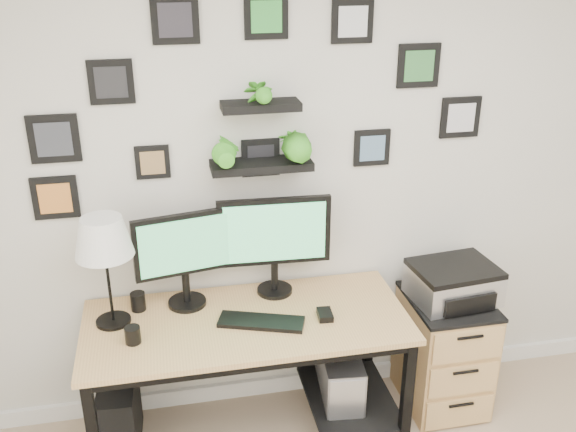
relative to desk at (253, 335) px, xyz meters
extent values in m
plane|color=silver|center=(0.40, 0.33, 0.67)|extent=(4.00, 0.00, 4.00)
cube|color=white|center=(0.40, 0.32, -0.58)|extent=(4.00, 0.03, 0.10)
cube|color=tan|center=(-0.04, -0.04, 0.11)|extent=(1.60, 0.70, 0.03)
cube|color=black|center=(-0.04, -0.04, 0.07)|extent=(1.54, 0.64, 0.05)
cube|color=black|center=(-0.04, 0.29, -0.17)|extent=(1.44, 0.02, 0.41)
cube|color=black|center=(0.51, -0.04, -0.45)|extent=(0.45, 0.63, 0.03)
cube|color=black|center=(-0.79, 0.26, -0.27)|extent=(0.05, 0.05, 0.72)
cube|color=black|center=(0.71, -0.34, -0.27)|extent=(0.05, 0.05, 0.72)
cube|color=black|center=(0.71, 0.26, -0.27)|extent=(0.05, 0.05, 0.72)
cylinder|color=black|center=(-0.31, 0.17, 0.13)|extent=(0.23, 0.23, 0.02)
cylinder|color=black|center=(-0.31, 0.17, 0.22)|extent=(0.05, 0.05, 0.17)
cube|color=black|center=(-0.31, 0.16, 0.47)|extent=(0.49, 0.12, 0.32)
cube|color=#4CB272|center=(-0.31, 0.14, 0.47)|extent=(0.44, 0.09, 0.28)
cylinder|color=black|center=(0.15, 0.20, 0.13)|extent=(0.19, 0.19, 0.02)
cylinder|color=black|center=(0.15, 0.20, 0.22)|extent=(0.04, 0.04, 0.17)
cube|color=black|center=(0.15, 0.20, 0.48)|extent=(0.58, 0.06, 0.36)
cube|color=#4CB272|center=(0.15, 0.18, 0.48)|extent=(0.52, 0.03, 0.31)
cube|color=black|center=(0.03, -0.09, 0.13)|extent=(0.44, 0.26, 0.02)
cube|color=black|center=(0.35, -0.10, 0.14)|extent=(0.08, 0.11, 0.03)
cylinder|color=black|center=(-0.68, 0.07, 0.13)|extent=(0.17, 0.17, 0.02)
cylinder|color=black|center=(-0.68, 0.07, 0.39)|extent=(0.01, 0.01, 0.51)
cone|color=white|center=(-0.68, 0.07, 0.59)|extent=(0.27, 0.27, 0.19)
cylinder|color=black|center=(-0.58, -0.13, 0.17)|extent=(0.07, 0.07, 0.08)
cylinder|color=black|center=(-0.56, 0.16, 0.17)|extent=(0.07, 0.07, 0.10)
cube|color=black|center=(-0.70, 0.04, -0.42)|extent=(0.20, 0.42, 0.41)
cube|color=gray|center=(0.47, 0.01, -0.40)|extent=(0.25, 0.47, 0.45)
cube|color=silver|center=(0.45, -0.21, -0.40)|extent=(0.18, 0.03, 0.42)
cube|color=tan|center=(1.09, 0.06, -0.30)|extent=(0.42, 0.50, 0.65)
cube|color=black|center=(1.09, 0.06, 0.03)|extent=(0.43, 0.51, 0.02)
cube|color=tan|center=(1.09, -0.19, -0.52)|extent=(0.39, 0.02, 0.18)
cylinder|color=black|center=(1.09, -0.21, -0.46)|extent=(0.14, 0.02, 0.02)
cube|color=tan|center=(1.09, -0.19, -0.30)|extent=(0.39, 0.02, 0.18)
cylinder|color=black|center=(1.09, -0.21, -0.24)|extent=(0.14, 0.02, 0.02)
cube|color=tan|center=(1.09, -0.19, -0.08)|extent=(0.39, 0.02, 0.18)
cylinder|color=black|center=(1.09, -0.21, -0.02)|extent=(0.14, 0.02, 0.02)
cube|color=silver|center=(1.11, 0.07, 0.13)|extent=(0.47, 0.38, 0.17)
cube|color=black|center=(1.11, 0.07, 0.23)|extent=(0.47, 0.38, 0.03)
cube|color=black|center=(1.13, -0.11, 0.11)|extent=(0.30, 0.05, 0.10)
cube|color=black|center=(0.10, 0.24, 0.82)|extent=(0.50, 0.18, 0.04)
cube|color=black|center=(0.10, 0.23, 1.12)|extent=(0.38, 0.15, 0.04)
imported|color=green|center=(-0.07, 0.24, 0.98)|extent=(0.15, 0.12, 0.27)
imported|color=green|center=(0.27, 0.24, 0.98)|extent=(0.15, 0.15, 0.27)
imported|color=green|center=(0.10, 0.23, 1.27)|extent=(0.13, 0.09, 0.25)
cube|color=black|center=(-0.90, 0.32, 0.70)|extent=(0.21, 0.02, 0.21)
cube|color=orange|center=(-0.90, 0.31, 0.70)|extent=(0.15, 0.00, 0.15)
cube|color=black|center=(-0.58, 0.32, 1.25)|extent=(0.20, 0.02, 0.20)
cube|color=black|center=(-0.58, 0.31, 1.25)|extent=(0.14, 0.00, 0.14)
cube|color=black|center=(0.11, 0.32, 0.84)|extent=(0.19, 0.02, 0.19)
cube|color=black|center=(0.11, 0.31, 0.84)|extent=(0.14, 0.00, 0.14)
cube|color=black|center=(0.92, 0.32, 1.27)|extent=(0.22, 0.02, 0.22)
cube|color=#397E3E|center=(0.92, 0.31, 1.27)|extent=(0.15, 0.00, 0.15)
cube|color=black|center=(1.17, 0.32, 0.99)|extent=(0.22, 0.02, 0.22)
cube|color=silver|center=(1.17, 0.31, 0.99)|extent=(0.15, 0.00, 0.15)
cube|color=black|center=(-0.27, 0.32, 1.51)|extent=(0.22, 0.02, 0.22)
cube|color=#28252D|center=(-0.27, 0.31, 1.51)|extent=(0.15, 0.00, 0.15)
cube|color=black|center=(0.14, 0.32, 1.52)|extent=(0.21, 0.02, 0.21)
cube|color=green|center=(0.14, 0.31, 1.52)|extent=(0.14, 0.00, 0.14)
cube|color=black|center=(0.69, 0.32, 0.85)|extent=(0.19, 0.02, 0.19)
cube|color=slate|center=(0.69, 0.31, 0.85)|extent=(0.13, 0.00, 0.13)
cube|color=black|center=(-0.43, 0.32, 0.85)|extent=(0.17, 0.02, 0.17)
cube|color=olive|center=(-0.43, 0.31, 0.85)|extent=(0.12, 0.00, 0.12)
cube|color=black|center=(0.56, 0.32, 1.49)|extent=(0.20, 0.02, 0.20)
cube|color=silver|center=(0.56, 0.31, 1.49)|extent=(0.14, 0.00, 0.14)
cube|color=black|center=(-0.87, 0.32, 0.99)|extent=(0.23, 0.02, 0.23)
cube|color=#353840|center=(-0.87, 0.31, 0.99)|extent=(0.16, 0.00, 0.16)
camera|label=1|loc=(-0.38, -2.72, 1.85)|focal=40.00mm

